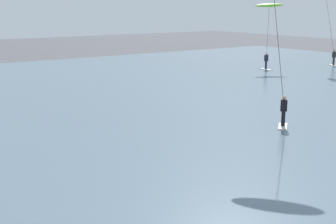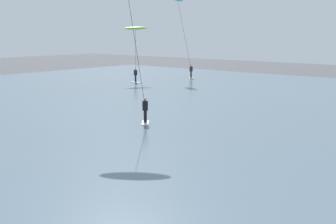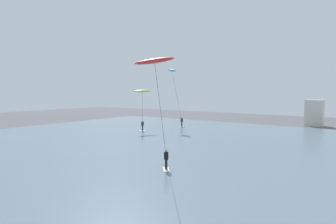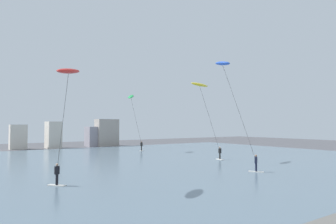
# 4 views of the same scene
# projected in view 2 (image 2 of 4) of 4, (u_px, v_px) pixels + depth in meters

# --- Properties ---
(water_bay) EXTENTS (84.00, 52.00, 0.10)m
(water_bay) POSITION_uv_depth(u_px,v_px,m) (293.00, 114.00, 31.22)
(water_bay) COLOR slate
(water_bay) RESTS_ON ground
(kitesurfer_cyan) EXTENTS (3.33, 2.87, 10.02)m
(kitesurfer_cyan) POSITION_uv_depth(u_px,v_px,m) (179.00, 9.00, 53.15)
(kitesurfer_cyan) COLOR silver
(kitesurfer_cyan) RESTS_ON water_bay
(kitesurfer_lime) EXTENTS (2.85, 2.98, 6.39)m
(kitesurfer_lime) POSITION_uv_depth(u_px,v_px,m) (136.00, 34.00, 50.38)
(kitesurfer_lime) COLOR silver
(kitesurfer_lime) RESTS_ON water_bay
(kitesurfer_red) EXTENTS (2.71, 3.74, 8.76)m
(kitesurfer_red) POSITION_uv_depth(u_px,v_px,m) (129.00, 1.00, 25.15)
(kitesurfer_red) COLOR silver
(kitesurfer_red) RESTS_ON water_bay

